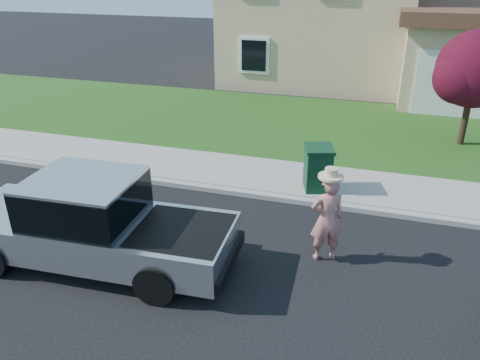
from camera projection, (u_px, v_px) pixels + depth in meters
name	position (u px, v px, depth m)	size (l,w,h in m)	color
ground	(191.00, 259.00, 8.94)	(80.00, 80.00, 0.00)	black
curb	(276.00, 197.00, 11.16)	(40.00, 0.20, 0.12)	gray
sidewalk	(286.00, 178.00, 12.11)	(40.00, 2.00, 0.15)	gray
lawn	(313.00, 126.00, 16.02)	(40.00, 7.00, 0.10)	#1B3E11
house	(351.00, 10.00, 21.44)	(14.00, 11.30, 6.85)	tan
pickup_truck	(94.00, 224.00, 8.56)	(5.32, 2.10, 1.72)	black
woman	(327.00, 217.00, 8.61)	(0.74, 0.63, 1.88)	#BA7366
ornamental_tree	(476.00, 73.00, 13.44)	(2.47, 2.23, 3.39)	black
trash_bin	(318.00, 168.00, 11.19)	(0.84, 0.91, 1.07)	#0E341C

